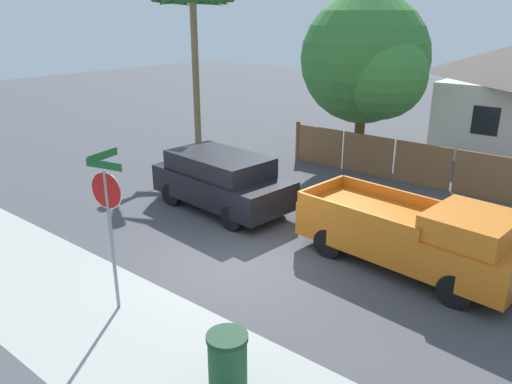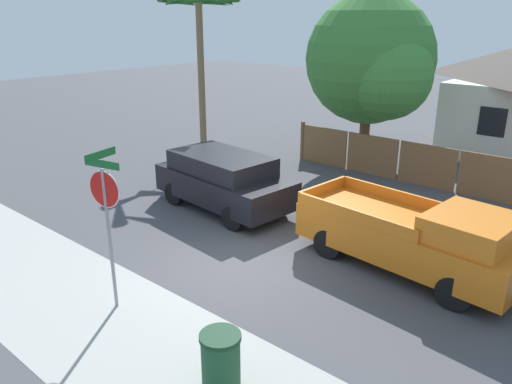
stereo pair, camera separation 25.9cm
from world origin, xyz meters
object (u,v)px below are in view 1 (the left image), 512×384
object	(u,v)px
trash_bin	(228,360)
stop_sign	(108,206)
oak_tree	(368,62)
red_suv	(222,180)
orange_pickup	(415,235)
palm_tree	(193,14)

from	to	relation	value
trash_bin	stop_sign	bearing A→B (deg)	175.33
oak_tree	red_suv	distance (m)	7.77
stop_sign	trash_bin	bearing A→B (deg)	-17.21
red_suv	orange_pickup	world-z (taller)	orange_pickup
oak_tree	trash_bin	distance (m)	13.91
red_suv	trash_bin	distance (m)	7.83
red_suv	orange_pickup	xyz separation A→B (m)	(6.12, -0.02, -0.07)
red_suv	trash_bin	world-z (taller)	red_suv
red_suv	stop_sign	distance (m)	5.95
stop_sign	oak_tree	bearing A→B (deg)	82.32
oak_tree	palm_tree	distance (m)	7.24
orange_pickup	trash_bin	world-z (taller)	orange_pickup
stop_sign	orange_pickup	bearing A→B (deg)	40.76
red_suv	stop_sign	bearing A→B (deg)	-63.15
palm_tree	red_suv	bearing A→B (deg)	-38.82
palm_tree	orange_pickup	bearing A→B (deg)	-20.87
stop_sign	palm_tree	bearing A→B (deg)	115.12
oak_tree	trash_bin	bearing A→B (deg)	-71.23
orange_pickup	trash_bin	xyz separation A→B (m)	(-0.74, -5.65, -0.39)
orange_pickup	trash_bin	bearing A→B (deg)	-91.91
oak_tree	stop_sign	size ratio (longest dim) A/B	1.97
red_suv	trash_bin	xyz separation A→B (m)	(5.38, -5.68, -0.46)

